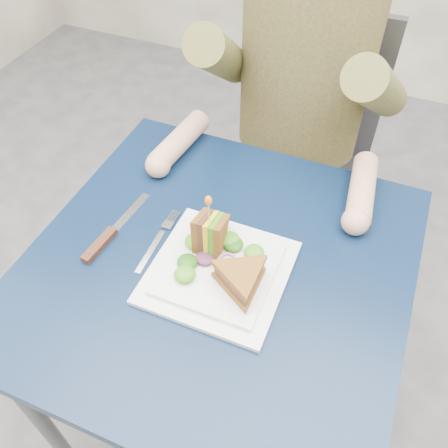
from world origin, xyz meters
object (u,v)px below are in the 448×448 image
at_px(table, 218,285).
at_px(diner, 307,47).
at_px(sandwich_flat, 241,279).
at_px(sandwich_upright, 210,234).
at_px(plate, 219,271).
at_px(fork, 157,242).
at_px(chair, 301,142).
at_px(knife, 105,239).

height_order(table, diner, diner).
xyz_separation_m(diner, sandwich_flat, (0.07, -0.62, -0.14)).
distance_m(table, sandwich_flat, 0.15).
bearing_deg(sandwich_upright, diner, 87.37).
distance_m(diner, sandwich_flat, 0.63).
bearing_deg(table, plate, -60.95).
distance_m(plate, fork, 0.15).
relative_size(table, chair, 0.81).
bearing_deg(diner, sandwich_flat, -83.66).
xyz_separation_m(table, fork, (-0.14, -0.00, 0.08)).
xyz_separation_m(plate, sandwich_flat, (0.05, -0.02, 0.04)).
relative_size(diner, sandwich_flat, 4.46).
bearing_deg(chair, knife, -108.40).
bearing_deg(table, knife, -171.48).
distance_m(plate, sandwich_flat, 0.07).
height_order(chair, knife, chair).
distance_m(table, sandwich_upright, 0.14).
bearing_deg(sandwich_upright, knife, -165.11).
height_order(sandwich_flat, sandwich_upright, sandwich_upright).
bearing_deg(fork, table, 0.06).
distance_m(diner, knife, 0.67).
distance_m(chair, plate, 0.73).
distance_m(diner, fork, 0.61).
bearing_deg(knife, sandwich_upright, 14.89).
relative_size(sandwich_upright, fork, 0.73).
bearing_deg(sandwich_flat, sandwich_upright, 143.17).
distance_m(chair, fork, 0.72).
xyz_separation_m(table, diner, (-0.00, 0.57, 0.26)).
distance_m(plate, knife, 0.25).
bearing_deg(sandwich_upright, fork, -169.32).
xyz_separation_m(sandwich_upright, fork, (-0.11, -0.02, -0.05)).
bearing_deg(knife, diner, 68.46).
xyz_separation_m(plate, fork, (-0.15, 0.02, -0.01)).
xyz_separation_m(diner, sandwich_upright, (-0.03, -0.55, -0.13)).
bearing_deg(table, diner, 90.00).
distance_m(diner, plate, 0.62).
height_order(table, sandwich_upright, sandwich_upright).
xyz_separation_m(table, sandwich_upright, (-0.03, 0.02, 0.13)).
xyz_separation_m(chair, plate, (0.01, -0.70, 0.20)).
height_order(chair, fork, chair).
relative_size(plate, sandwich_flat, 1.56).
bearing_deg(knife, plate, 2.62).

